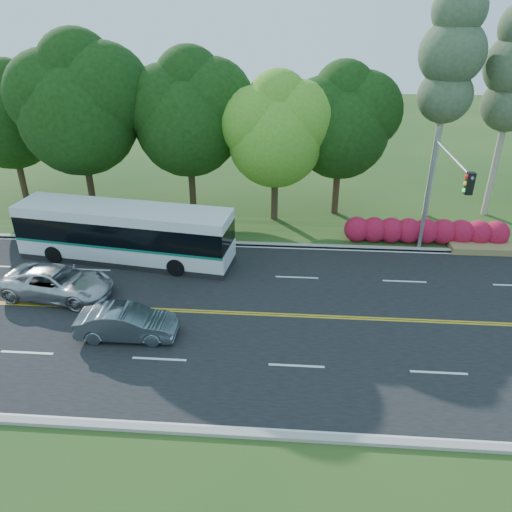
# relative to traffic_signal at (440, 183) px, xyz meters

# --- Properties ---
(ground) EXTENTS (120.00, 120.00, 0.00)m
(ground) POSITION_rel_traffic_signal_xyz_m (-6.49, -5.40, -4.67)
(ground) COLOR #1F4416
(ground) RESTS_ON ground
(road) EXTENTS (60.00, 14.00, 0.02)m
(road) POSITION_rel_traffic_signal_xyz_m (-6.49, -5.40, -4.66)
(road) COLOR black
(road) RESTS_ON ground
(curb_north) EXTENTS (60.00, 0.30, 0.15)m
(curb_north) POSITION_rel_traffic_signal_xyz_m (-6.49, 1.75, -4.60)
(curb_north) COLOR #A49E94
(curb_north) RESTS_ON ground
(curb_south) EXTENTS (60.00, 0.30, 0.15)m
(curb_south) POSITION_rel_traffic_signal_xyz_m (-6.49, -12.55, -4.60)
(curb_south) COLOR #A49E94
(curb_south) RESTS_ON ground
(grass_verge) EXTENTS (60.00, 4.00, 0.10)m
(grass_verge) POSITION_rel_traffic_signal_xyz_m (-6.49, 3.60, -4.62)
(grass_verge) COLOR #1F4416
(grass_verge) RESTS_ON ground
(lane_markings) EXTENTS (57.60, 13.82, 0.00)m
(lane_markings) POSITION_rel_traffic_signal_xyz_m (-6.59, -5.40, -4.65)
(lane_markings) COLOR gold
(lane_markings) RESTS_ON road
(tree_row) EXTENTS (44.70, 9.10, 13.84)m
(tree_row) POSITION_rel_traffic_signal_xyz_m (-11.65, 6.73, 2.06)
(tree_row) COLOR #321D16
(tree_row) RESTS_ON ground
(bougainvillea_hedge) EXTENTS (9.50, 2.25, 1.50)m
(bougainvillea_hedge) POSITION_rel_traffic_signal_xyz_m (0.69, 2.75, -3.95)
(bougainvillea_hedge) COLOR maroon
(bougainvillea_hedge) RESTS_ON ground
(traffic_signal) EXTENTS (0.42, 6.10, 7.00)m
(traffic_signal) POSITION_rel_traffic_signal_xyz_m (0.00, 0.00, 0.00)
(traffic_signal) COLOR #93959B
(traffic_signal) RESTS_ON ground
(transit_bus) EXTENTS (11.93, 4.13, 3.06)m
(transit_bus) POSITION_rel_traffic_signal_xyz_m (-16.35, -0.55, -3.14)
(transit_bus) COLOR silver
(transit_bus) RESTS_ON road
(sedan) EXTENTS (4.23, 1.56, 1.38)m
(sedan) POSITION_rel_traffic_signal_xyz_m (-14.18, -7.51, -3.96)
(sedan) COLOR slate
(sedan) RESTS_ON road
(suv) EXTENTS (5.56, 3.08, 1.47)m
(suv) POSITION_rel_traffic_signal_xyz_m (-18.49, -4.54, -3.92)
(suv) COLOR #BBBCC0
(suv) RESTS_ON road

